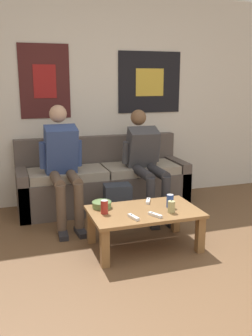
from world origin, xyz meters
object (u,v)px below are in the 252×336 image
object	(u,v)px
coffee_table	(144,217)
drink_can_red	(104,207)
couch	(103,183)
drink_can_blue	(170,201)
game_controller_near_right	(155,215)
person_seated_teen	(146,158)
backpack	(118,206)
game_controller_far_center	(133,217)
pillar_candle	(171,207)
person_seated_adult	(63,160)
game_controller_near_left	(148,201)
ceramic_bowl	(102,204)

from	to	relation	value
coffee_table	drink_can_red	distance (m)	0.39
couch	drink_can_blue	xyz separation A→B (m)	(0.32, -1.25, 0.13)
drink_can_blue	game_controller_near_right	distance (m)	0.29
person_seated_teen	drink_can_blue	xyz separation A→B (m)	(-0.10, -0.91, -0.22)
backpack	coffee_table	bearing A→B (deg)	-82.85
drink_can_blue	game_controller_far_center	size ratio (longest dim) A/B	0.84
pillar_candle	couch	bearing A→B (deg)	100.99
drink_can_red	game_controller_far_center	world-z (taller)	drink_can_red
backpack	drink_can_red	distance (m)	0.67
person_seated_adult	game_controller_far_center	bearing A→B (deg)	-68.36
game_controller_near_right	coffee_table	bearing A→B (deg)	100.23
couch	game_controller_near_left	xyz separation A→B (m)	(0.18, -1.05, 0.08)
person_seated_adult	backpack	xyz separation A→B (m)	(0.52, -0.32, -0.47)
person_seated_adult	pillar_candle	bearing A→B (deg)	-52.41
person_seated_teen	game_controller_far_center	size ratio (longest dim) A/B	8.00
pillar_candle	game_controller_far_center	bearing A→B (deg)	-174.23
ceramic_bowl	game_controller_near_right	bearing A→B (deg)	-43.68
couch	coffee_table	distance (m)	1.26
game_controller_near_left	game_controller_near_right	bearing A→B (deg)	-102.94
couch	game_controller_near_left	bearing A→B (deg)	-80.47
person_seated_teen	pillar_candle	distance (m)	1.08
person_seated_adult	game_controller_near_left	size ratio (longest dim) A/B	8.74
backpack	drink_can_blue	bearing A→B (deg)	-60.71
coffee_table	game_controller_near_left	bearing A→B (deg)	59.77
couch	drink_can_red	bearing A→B (deg)	-104.26
couch	game_controller_near_right	size ratio (longest dim) A/B	14.14
person_seated_teen	game_controller_far_center	xyz separation A→B (m)	(-0.52, -1.08, -0.27)
couch	pillar_candle	distance (m)	1.42
backpack	game_controller_near_right	world-z (taller)	backpack
ceramic_bowl	pillar_candle	distance (m)	0.65
game_controller_near_left	game_controller_near_right	world-z (taller)	same
ceramic_bowl	drink_can_blue	distance (m)	0.64
game_controller_near_right	couch	bearing A→B (deg)	93.59
ceramic_bowl	person_seated_teen	bearing A→B (deg)	45.24
couch	game_controller_near_left	world-z (taller)	couch
ceramic_bowl	drink_can_red	world-z (taller)	drink_can_red
coffee_table	game_controller_far_center	world-z (taller)	game_controller_far_center
drink_can_blue	drink_can_red	distance (m)	0.63
drink_can_blue	game_controller_far_center	distance (m)	0.46
couch	person_seated_teen	bearing A→B (deg)	-39.43
game_controller_far_center	person_seated_teen	bearing A→B (deg)	64.03
ceramic_bowl	game_controller_near_right	xyz separation A→B (m)	(0.38, -0.37, -0.02)
drink_can_red	couch	bearing A→B (deg)	75.74
drink_can_blue	game_controller_near_right	size ratio (longest dim) A/B	0.86
pillar_candle	drink_can_red	distance (m)	0.60
coffee_table	game_controller_near_left	world-z (taller)	game_controller_near_left
drink_can_red	game_controller_near_right	size ratio (longest dim) A/B	0.86
ceramic_bowl	drink_can_red	xyz separation A→B (m)	(-0.02, -0.16, 0.03)
person_seated_adult	game_controller_far_center	world-z (taller)	person_seated_adult
drink_can_blue	person_seated_teen	bearing A→B (deg)	83.50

